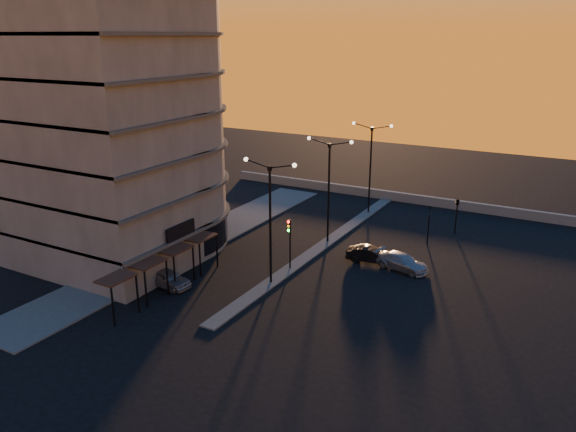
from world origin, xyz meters
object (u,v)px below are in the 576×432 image
(streetlamp_mid, at_px, (329,183))
(car_hatchback, at_px, (167,278))
(traffic_light_main, at_px, (289,236))
(car_wagon, at_px, (402,262))
(car_sedan, at_px, (370,254))

(streetlamp_mid, height_order, car_hatchback, streetlamp_mid)
(traffic_light_main, relative_size, car_wagon, 0.96)
(traffic_light_main, height_order, car_wagon, traffic_light_main)
(car_sedan, relative_size, car_wagon, 0.87)
(car_sedan, height_order, car_wagon, car_wagon)
(car_hatchback, distance_m, car_wagon, 18.46)
(streetlamp_mid, xyz_separation_m, car_sedan, (5.00, -2.38, -4.95))
(car_wagon, bearing_deg, car_sedan, 97.42)
(car_hatchback, bearing_deg, streetlamp_mid, -20.62)
(traffic_light_main, bearing_deg, car_hatchback, -132.27)
(streetlamp_mid, height_order, car_sedan, streetlamp_mid)
(traffic_light_main, bearing_deg, streetlamp_mid, 90.00)
(car_hatchback, relative_size, car_sedan, 1.03)
(streetlamp_mid, xyz_separation_m, traffic_light_main, (0.00, -7.13, -2.70))
(traffic_light_main, bearing_deg, car_wagon, 29.94)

